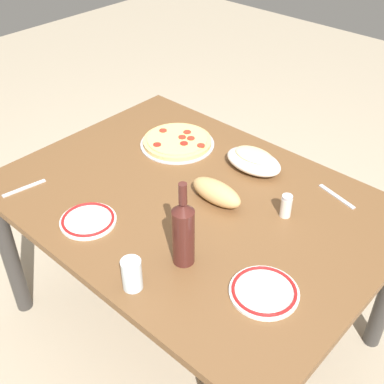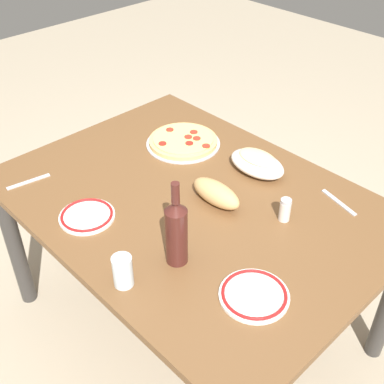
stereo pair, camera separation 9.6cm
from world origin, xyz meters
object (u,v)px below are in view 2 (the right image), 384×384
object	(u,v)px
dining_table	(192,219)
spice_shaker	(285,210)
pepperoni_pizza	(183,141)
water_glass	(123,271)
bread_loaf	(216,193)
side_plate_near	(87,216)
wine_bottle	(176,231)
side_plate_far	(254,295)
baked_pasta_dish	(257,162)

from	to	relation	value
dining_table	spice_shaker	distance (m)	0.37
dining_table	pepperoni_pizza	size ratio (longest dim) A/B	4.45
water_glass	bread_loaf	bearing A→B (deg)	99.90
dining_table	spice_shaker	bearing A→B (deg)	25.87
spice_shaker	side_plate_near	bearing A→B (deg)	-134.56
dining_table	water_glass	world-z (taller)	water_glass
wine_bottle	side_plate_far	xyz separation A→B (m)	(0.27, 0.06, -0.11)
side_plate_far	spice_shaker	world-z (taller)	spice_shaker
water_glass	side_plate_near	world-z (taller)	water_glass
side_plate_far	bread_loaf	bearing A→B (deg)	148.14
pepperoni_pizza	side_plate_far	xyz separation A→B (m)	(0.77, -0.43, -0.01)
side_plate_far	bread_loaf	xyz separation A→B (m)	(-0.39, 0.24, 0.03)
baked_pasta_dish	bread_loaf	xyz separation A→B (m)	(0.03, -0.26, -0.00)
wine_bottle	side_plate_far	distance (m)	0.30
water_glass	spice_shaker	xyz separation A→B (m)	(0.15, 0.59, -0.01)
dining_table	side_plate_near	size ratio (longest dim) A/B	7.19
pepperoni_pizza	wine_bottle	xyz separation A→B (m)	(0.50, -0.49, 0.11)
baked_pasta_dish	wine_bottle	bearing A→B (deg)	-75.22
water_glass	side_plate_near	xyz separation A→B (m)	(-0.34, 0.10, -0.04)
pepperoni_pizza	side_plate_near	world-z (taller)	pepperoni_pizza
baked_pasta_dish	spice_shaker	distance (m)	0.30
side_plate_near	spice_shaker	size ratio (longest dim) A/B	2.26
bread_loaf	spice_shaker	world-z (taller)	spice_shaker
wine_bottle	spice_shaker	distance (m)	0.43
pepperoni_pizza	side_plate_far	bearing A→B (deg)	-29.35
pepperoni_pizza	spice_shaker	size ratio (longest dim) A/B	3.66
baked_pasta_dish	spice_shaker	world-z (taller)	spice_shaker
side_plate_far	spice_shaker	xyz separation A→B (m)	(-0.16, 0.34, 0.03)
dining_table	water_glass	distance (m)	0.49
bread_loaf	spice_shaker	bearing A→B (deg)	23.66
dining_table	water_glass	size ratio (longest dim) A/B	13.42
bread_loaf	side_plate_near	bearing A→B (deg)	-122.89
wine_bottle	bread_loaf	size ratio (longest dim) A/B	1.41
dining_table	bread_loaf	distance (m)	0.17
wine_bottle	spice_shaker	size ratio (longest dim) A/B	3.46
pepperoni_pizza	spice_shaker	bearing A→B (deg)	-8.25
side_plate_near	spice_shaker	distance (m)	0.69
dining_table	baked_pasta_dish	xyz separation A→B (m)	(0.05, 0.31, 0.14)
water_glass	side_plate_near	size ratio (longest dim) A/B	0.54
pepperoni_pizza	dining_table	bearing A→B (deg)	-38.15
water_glass	side_plate_far	xyz separation A→B (m)	(0.31, 0.24, -0.04)
pepperoni_pizza	side_plate_near	size ratio (longest dim) A/B	1.62
bread_loaf	spice_shaker	xyz separation A→B (m)	(0.23, 0.10, 0.00)
pepperoni_pizza	spice_shaker	distance (m)	0.62
baked_pasta_dish	side_plate_near	bearing A→B (deg)	-109.03
pepperoni_pizza	baked_pasta_dish	distance (m)	0.36
side_plate_far	pepperoni_pizza	bearing A→B (deg)	150.65
water_glass	baked_pasta_dish	bearing A→B (deg)	98.55
side_plate_far	spice_shaker	bearing A→B (deg)	114.67
baked_pasta_dish	side_plate_near	size ratio (longest dim) A/B	1.22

